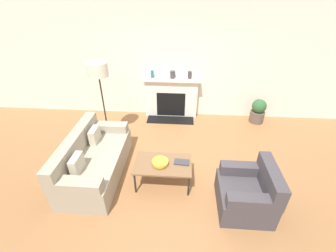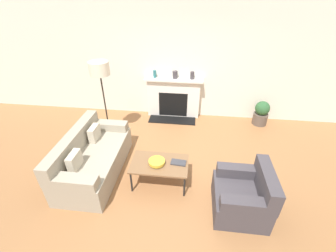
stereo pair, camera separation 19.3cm
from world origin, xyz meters
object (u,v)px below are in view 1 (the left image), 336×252
(mantel_vase_left, at_px, (152,74))
(potted_plant, at_px, (258,111))
(armchair_near, at_px, (248,193))
(bowl, at_px, (160,162))
(mantel_vase_center_right, at_px, (190,75))
(coffee_table, at_px, (163,165))
(floor_lamp, at_px, (99,76))
(couch, at_px, (94,161))
(fireplace, at_px, (171,98))
(mantel_vase_center_left, at_px, (173,75))
(book, at_px, (182,162))

(mantel_vase_left, height_order, potted_plant, mantel_vase_left)
(armchair_near, xyz_separation_m, mantel_vase_left, (-1.84, 2.91, 0.84))
(bowl, bearing_deg, mantel_vase_center_right, 79.15)
(coffee_table, height_order, bowl, bowl)
(floor_lamp, distance_m, potted_plant, 3.92)
(bowl, bearing_deg, couch, 172.40)
(fireplace, xyz_separation_m, couch, (-1.27, -2.34, -0.20))
(bowl, distance_m, mantel_vase_center_left, 2.60)
(bowl, bearing_deg, armchair_near, -15.63)
(coffee_table, height_order, book, book)
(armchair_near, height_order, floor_lamp, floor_lamp)
(bowl, bearing_deg, fireplace, 89.30)
(coffee_table, relative_size, mantel_vase_center_left, 5.22)
(couch, distance_m, mantel_vase_center_right, 3.03)
(mantel_vase_left, height_order, mantel_vase_center_left, mantel_vase_center_left)
(armchair_near, xyz_separation_m, bowl, (-1.40, 0.39, 0.19))
(mantel_vase_left, bearing_deg, bowl, -79.91)
(couch, height_order, floor_lamp, floor_lamp)
(potted_plant, bearing_deg, fireplace, 175.60)
(mantel_vase_center_right, bearing_deg, potted_plant, -6.00)
(couch, xyz_separation_m, mantel_vase_center_right, (1.72, 2.35, 0.83))
(fireplace, relative_size, coffee_table, 1.51)
(floor_lamp, bearing_deg, armchair_near, -32.17)
(bowl, bearing_deg, floor_lamp, 135.22)
(armchair_near, distance_m, bowl, 1.46)
(fireplace, xyz_separation_m, potted_plant, (2.23, -0.17, -0.20))
(floor_lamp, bearing_deg, bowl, -44.78)
(couch, bearing_deg, fireplace, -28.43)
(armchair_near, bearing_deg, couch, -101.92)
(couch, relative_size, bowl, 6.51)
(bowl, bearing_deg, book, 9.73)
(mantel_vase_center_right, bearing_deg, coffee_table, -100.00)
(coffee_table, bearing_deg, floor_lamp, 136.63)
(bowl, xyz_separation_m, mantel_vase_left, (-0.45, 2.52, 0.64))
(fireplace, relative_size, book, 5.51)
(fireplace, height_order, bowl, fireplace)
(book, xyz_separation_m, mantel_vase_center_left, (-0.30, 2.46, 0.68))
(armchair_near, bearing_deg, mantel_vase_center_left, -155.34)
(bowl, height_order, mantel_vase_center_right, mantel_vase_center_right)
(couch, height_order, mantel_vase_left, mantel_vase_left)
(fireplace, height_order, potted_plant, fireplace)
(armchair_near, distance_m, potted_plant, 2.85)
(coffee_table, bearing_deg, bowl, -150.77)
(bowl, height_order, floor_lamp, floor_lamp)
(couch, relative_size, floor_lamp, 1.03)
(floor_lamp, bearing_deg, book, -36.72)
(mantel_vase_center_right, xyz_separation_m, potted_plant, (1.77, -0.19, -0.83))
(coffee_table, xyz_separation_m, mantel_vase_center_right, (0.44, 2.49, 0.72))
(fireplace, xyz_separation_m, bowl, (-0.03, -2.50, -0.01))
(couch, height_order, mantel_vase_center_right, mantel_vase_center_right)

